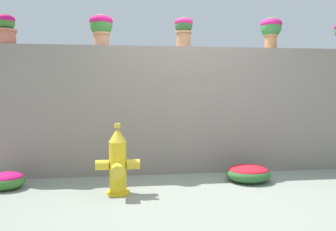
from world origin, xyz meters
The scene contains 9 objects.
ground_plane centered at (0.00, 0.00, 0.00)m, with size 24.00×24.00×0.00m, color gray.
stone_wall centered at (0.00, 1.16, 0.90)m, with size 5.59×0.38×1.79m, color gray.
potted_plant_0 centered at (-2.45, 1.13, 2.02)m, with size 0.30×0.30×0.41m.
potted_plant_1 centered at (-1.20, 1.14, 2.07)m, with size 0.32×0.32×0.45m.
potted_plant_2 centered at (-0.04, 1.14, 2.06)m, with size 0.26×0.26×0.44m.
potted_plant_3 centered at (1.28, 1.17, 2.10)m, with size 0.32×0.32×0.47m.
fire_hydrant centered at (-0.97, 0.16, 0.36)m, with size 0.50×0.40×0.82m.
flower_bush_left centered at (0.70, 0.48, 0.12)m, with size 0.58×0.52×0.22m.
flower_bush_right centered at (-2.32, 0.53, 0.11)m, with size 0.44×0.39×0.21m.
Camera 1 is at (-0.89, -3.66, 1.21)m, focal length 35.95 mm.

